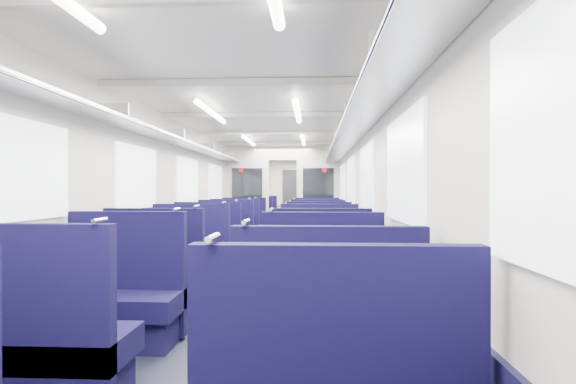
{
  "coord_description": "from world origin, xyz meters",
  "views": [
    {
      "loc": [
        0.75,
        -8.54,
        1.27
      ],
      "look_at": [
        0.13,
        3.14,
        1.21
      ],
      "focal_mm": 29.52,
      "sensor_mm": 36.0,
      "label": 1
    }
  ],
  "objects": [
    {
      "name": "end_door",
      "position": [
        0.0,
        8.94,
        1.0
      ],
      "size": [
        0.75,
        0.06,
        2.0
      ],
      "primitive_type": "cube",
      "color": "black",
      "rests_on": "floor"
    },
    {
      "name": "dado_right",
      "position": [
        1.39,
        0.0,
        0.35
      ],
      "size": [
        0.03,
        17.9,
        0.7
      ],
      "primitive_type": "cube",
      "color": "black",
      "rests_on": "floor"
    },
    {
      "name": "floor",
      "position": [
        0.0,
        0.0,
        0.0
      ],
      "size": [
        2.8,
        18.0,
        0.01
      ],
      "primitive_type": "cube",
      "color": "black",
      "rests_on": "ground"
    },
    {
      "name": "seat_10",
      "position": [
        -0.83,
        -2.61,
        0.34
      ],
      "size": [
        1.0,
        0.55,
        1.12
      ],
      "color": "black",
      "rests_on": "floor"
    },
    {
      "name": "bulkhead",
      "position": [
        -0.0,
        3.1,
        1.23
      ],
      "size": [
        2.8,
        0.1,
        2.35
      ],
      "color": "beige",
      "rests_on": "floor"
    },
    {
      "name": "wall_right",
      "position": [
        1.4,
        0.0,
        1.18
      ],
      "size": [
        0.02,
        18.0,
        2.35
      ],
      "primitive_type": "cube",
      "color": "#BDB7A8",
      "rests_on": "floor"
    },
    {
      "name": "seat_4",
      "position": [
        -0.83,
        -5.89,
        0.34
      ],
      "size": [
        1.0,
        0.55,
        1.12
      ],
      "color": "black",
      "rests_on": "floor"
    },
    {
      "name": "seat_8",
      "position": [
        -0.83,
        -3.77,
        0.34
      ],
      "size": [
        1.0,
        0.55,
        1.12
      ],
      "color": "black",
      "rests_on": "floor"
    },
    {
      "name": "luggage_rack_left",
      "position": [
        -1.21,
        0.0,
        1.97
      ],
      "size": [
        0.36,
        17.4,
        0.18
      ],
      "color": "#B2B5BA",
      "rests_on": "wall_left"
    },
    {
      "name": "seat_16",
      "position": [
        -0.83,
        1.04,
        0.34
      ],
      "size": [
        1.0,
        0.55,
        1.12
      ],
      "color": "black",
      "rests_on": "floor"
    },
    {
      "name": "seat_21",
      "position": [
        0.83,
        4.21,
        0.34
      ],
      "size": [
        1.0,
        0.55,
        1.12
      ],
      "color": "black",
      "rests_on": "floor"
    },
    {
      "name": "seat_6",
      "position": [
        -0.83,
        -4.72,
        0.34
      ],
      "size": [
        1.0,
        0.55,
        1.12
      ],
      "color": "black",
      "rests_on": "floor"
    },
    {
      "name": "ceiling",
      "position": [
        0.0,
        0.0,
        2.35
      ],
      "size": [
        2.8,
        18.0,
        0.01
      ],
      "primitive_type": "cube",
      "color": "silver",
      "rests_on": "wall_left"
    },
    {
      "name": "wall_far",
      "position": [
        0.0,
        9.0,
        1.18
      ],
      "size": [
        2.8,
        0.02,
        2.35
      ],
      "primitive_type": "cube",
      "color": "#BDB7A8",
      "rests_on": "floor"
    },
    {
      "name": "seat_12",
      "position": [
        -0.83,
        -1.38,
        0.34
      ],
      "size": [
        1.0,
        0.55,
        1.12
      ],
      "color": "black",
      "rests_on": "floor"
    },
    {
      "name": "luggage_rack_right",
      "position": [
        1.21,
        0.0,
        1.97
      ],
      "size": [
        0.36,
        17.4,
        0.18
      ],
      "color": "#B2B5BA",
      "rests_on": "wall_right"
    },
    {
      "name": "seat_14",
      "position": [
        -0.83,
        -0.16,
        0.34
      ],
      "size": [
        1.0,
        0.55,
        1.12
      ],
      "color": "black",
      "rests_on": "floor"
    },
    {
      "name": "seat_18",
      "position": [
        -0.83,
        2.09,
        0.34
      ],
      "size": [
        1.0,
        0.55,
        1.12
      ],
      "color": "black",
      "rests_on": "floor"
    },
    {
      "name": "seat_9",
      "position": [
        0.83,
        -3.7,
        0.34
      ],
      "size": [
        1.0,
        0.55,
        1.12
      ],
      "color": "black",
      "rests_on": "floor"
    },
    {
      "name": "seat_19",
      "position": [
        0.83,
        2.03,
        0.34
      ],
      "size": [
        1.0,
        0.55,
        1.12
      ],
      "color": "black",
      "rests_on": "floor"
    },
    {
      "name": "windows",
      "position": [
        0.0,
        -0.46,
        1.42
      ],
      "size": [
        2.78,
        15.6,
        0.75
      ],
      "color": "white",
      "rests_on": "wall_left"
    },
    {
      "name": "ceiling_fittings",
      "position": [
        0.0,
        -0.26,
        2.29
      ],
      "size": [
        2.7,
        16.06,
        0.11
      ],
      "color": "beige",
      "rests_on": "ceiling"
    },
    {
      "name": "seat_5",
      "position": [
        0.83,
        -5.98,
        0.34
      ],
      "size": [
        1.0,
        0.55,
        1.12
      ],
      "color": "black",
      "rests_on": "floor"
    },
    {
      "name": "seat_20",
      "position": [
        -0.83,
        4.1,
        0.34
      ],
      "size": [
        1.0,
        0.55,
        1.12
      ],
      "color": "black",
      "rests_on": "floor"
    },
    {
      "name": "seat_23",
      "position": [
        0.83,
        5.39,
        0.34
      ],
      "size": [
        1.0,
        0.55,
        1.12
      ],
      "color": "black",
      "rests_on": "floor"
    },
    {
      "name": "seat_7",
      "position": [
        0.83,
        -4.77,
        0.34
      ],
      "size": [
        1.0,
        0.55,
        1.12
      ],
      "color": "black",
      "rests_on": "floor"
    },
    {
      "name": "seat_11",
      "position": [
        0.83,
        -2.56,
        0.34
      ],
      "size": [
        1.0,
        0.55,
        1.12
      ],
      "color": "black",
      "rests_on": "floor"
    },
    {
      "name": "dado_left",
      "position": [
        -1.39,
        0.0,
        0.35
      ],
      "size": [
        0.03,
        17.9,
        0.7
      ],
      "primitive_type": "cube",
      "color": "black",
      "rests_on": "floor"
    },
    {
      "name": "seat_22",
      "position": [
        -0.83,
        5.37,
        0.34
      ],
      "size": [
        1.0,
        0.55,
        1.12
      ],
      "color": "black",
      "rests_on": "floor"
    },
    {
      "name": "seat_15",
      "position": [
        0.83,
        -0.12,
        0.34
      ],
      "size": [
        1.0,
        0.55,
        1.12
      ],
      "color": "black",
      "rests_on": "floor"
    },
    {
      "name": "wall_left",
      "position": [
        -1.4,
        0.0,
        1.18
      ],
      "size": [
        0.02,
        18.0,
        2.35
      ],
      "primitive_type": "cube",
      "color": "#BDB7A8",
      "rests_on": "floor"
    },
    {
      "name": "seat_13",
      "position": [
        0.83,
        -1.27,
        0.34
      ],
      "size": [
        1.0,
        0.55,
        1.12
      ],
      "color": "black",
      "rests_on": "floor"
    },
    {
      "name": "seat_17",
      "position": [
        0.83,
        0.91,
        0.34
      ],
      "size": [
        1.0,
        0.55,
        1.12
      ],
      "color": "black",
      "rests_on": "floor"
    }
  ]
}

